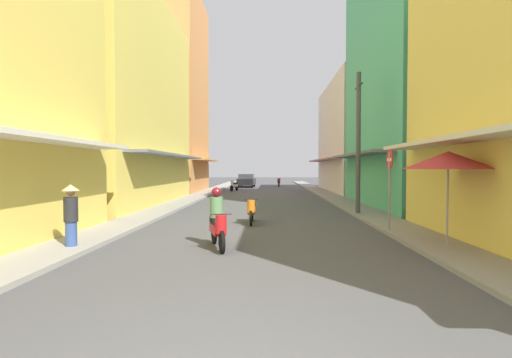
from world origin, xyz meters
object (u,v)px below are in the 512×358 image
Objects in this scene: motorbike_orange at (252,210)px; street_sign_no_entry at (390,180)px; utility_pole at (358,143)px; motorbike_maroon at (279,182)px; parked_car at (247,180)px; pedestrian_crossing at (71,213)px; motorbike_white at (234,186)px; motorbike_red at (217,221)px; vendor_umbrella at (448,160)px.

street_sign_no_entry is (4.46, -2.06, 1.21)m from motorbike_orange.
utility_pole is 2.36× the size of street_sign_no_entry.
motorbike_maroon is at bearing 96.23° from utility_pole.
parked_car is 32.32m from pedestrian_crossing.
pedestrian_crossing is 0.63× the size of street_sign_no_entry.
motorbike_white is 0.97× the size of motorbike_orange.
motorbike_red is 0.70× the size of vendor_umbrella.
motorbike_maroon is 0.68× the size of street_sign_no_entry.
utility_pole is (6.39, -24.85, 2.47)m from parked_car.
street_sign_no_entry reaches higher than motorbike_maroon.
street_sign_no_entry is (8.80, 2.73, 0.77)m from pedestrian_crossing.
vendor_umbrella reaches higher than pedestrian_crossing.
motorbike_white is 19.15m from utility_pole.
motorbike_orange is 7.04m from vendor_umbrella.
parked_car is at bearing 102.03° from street_sign_no_entry.
motorbike_maroon is at bearing 79.62° from pedestrian_crossing.
motorbike_white is 25.02m from pedestrian_crossing.
motorbike_white is at bearing 107.39° from vendor_umbrella.
motorbike_orange is 27.50m from parked_car.
parked_car is at bearing 102.37° from vendor_umbrella.
motorbike_white is at bearing 85.88° from pedestrian_crossing.
motorbike_white is 1.04× the size of pedestrian_crossing.
pedestrian_crossing reaches higher than motorbike_orange.
pedestrian_crossing is at bearing -162.80° from street_sign_no_entry.
street_sign_no_entry is (-0.70, 2.38, -0.56)m from vendor_umbrella.
utility_pole is at bearing 39.65° from pedestrian_crossing.
motorbike_white is at bearing 97.19° from motorbike_orange.
parked_car is 30.18m from street_sign_no_entry.
vendor_umbrella is (7.71, -24.61, 1.78)m from motorbike_white.
pedestrian_crossing is at bearing -100.38° from motorbike_maroon.
motorbike_orange is at bearing 155.21° from street_sign_no_entry.
vendor_umbrella is at bearing -77.63° from parked_car.
vendor_umbrella is at bearing -73.51° from street_sign_no_entry.
motorbike_red is 1.05× the size of pedestrian_crossing.
pedestrian_crossing is (-3.66, -0.43, 0.24)m from motorbike_red.
parked_car is 32.67m from vendor_umbrella.
utility_pole reaches higher than vendor_umbrella.
utility_pole is (-0.60, 7.03, 0.92)m from vendor_umbrella.
motorbike_white is 9.29m from motorbike_maroon.
motorbike_white is 0.97× the size of motorbike_maroon.
motorbike_white is 23.34m from street_sign_no_entry.
motorbike_red is at bearing -98.95° from motorbike_orange.
motorbike_maroon is 0.43× the size of parked_car.
parked_car is at bearing 84.37° from motorbike_white.
motorbike_maroon is 1.03× the size of motorbike_red.
pedestrian_crossing is 9.25m from street_sign_no_entry.
parked_car reaches higher than motorbike_orange.
motorbike_orange is 5.90m from utility_pole.
motorbike_white is 1.00× the size of motorbike_red.
motorbike_maroon is 32.86m from motorbike_red.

